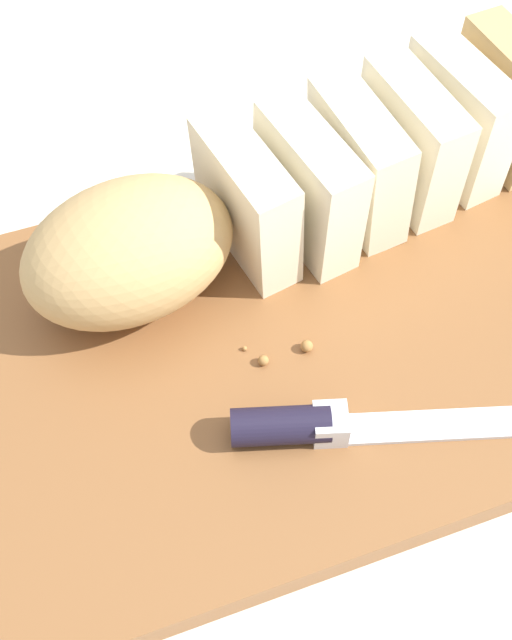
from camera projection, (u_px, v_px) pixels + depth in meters
ground_plane at (256, 365)px, 0.54m from camera, size 3.00×3.00×0.00m
cutting_board at (256, 356)px, 0.54m from camera, size 0.44×0.29×0.02m
bread_loaf at (280, 192)px, 0.54m from camera, size 0.38×0.14×0.09m
bread_knife at (335, 425)px, 0.49m from camera, size 0.24×0.09×0.02m
crumb_near_knife at (307, 346)px, 0.52m from camera, size 0.01×0.01×0.01m
crumb_near_loaf at (246, 351)px, 0.52m from camera, size 0.00×0.00×0.00m
crumb_stray_left at (261, 361)px, 0.52m from camera, size 0.01×0.01×0.01m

